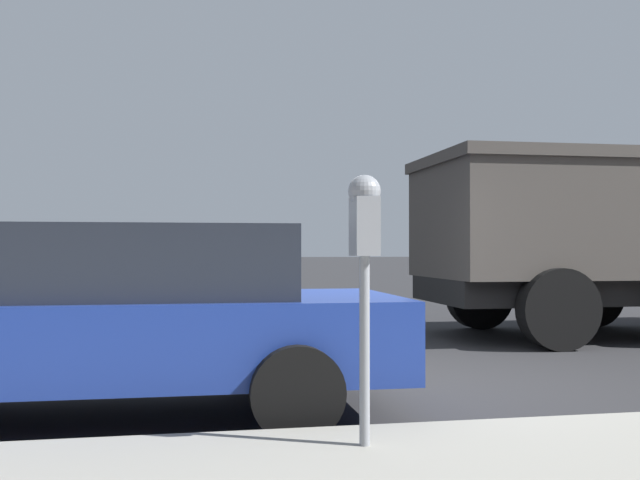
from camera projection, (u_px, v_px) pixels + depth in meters
name	position (u px, v px, depth m)	size (l,w,h in m)	color
ground_plane	(377.00, 384.00, 7.09)	(220.00, 220.00, 0.00)	#2B2B2D
parking_meter	(364.00, 238.00, 4.32)	(0.21, 0.19, 1.56)	gray
car_blue	(95.00, 316.00, 5.64)	(2.09, 4.75, 1.46)	navy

